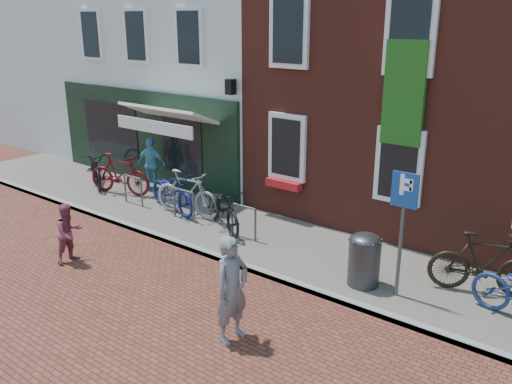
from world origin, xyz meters
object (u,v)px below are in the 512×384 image
Objects in this scene: woman at (232,289)px; bicycle_1 at (119,174)px; parking_sign at (403,212)px; boy at (69,233)px; bicycle_4 at (223,208)px; bicycle_2 at (172,191)px; bicycle_0 at (96,168)px; bicycle_3 at (187,193)px; cafe_person at (152,165)px; bicycle_5 at (484,263)px; litter_bin at (364,257)px.

woman reaches higher than bicycle_1.
parking_sign reaches higher than boy.
parking_sign is 4.96m from bicycle_4.
bicycle_1 is at bearing 37.06° from boy.
parking_sign is at bearing -24.37° from woman.
parking_sign is 1.16× the size of bicycle_2.
woman is at bearing -83.47° from bicycle_0.
bicycle_1 is at bearing 81.98° from bicycle_3.
cafe_person is 0.81× the size of bicycle_5.
bicycle_2 is 8.02m from bicycle_5.
litter_bin is 7.98m from cafe_person.
cafe_person is at bearing -40.10° from bicycle_0.
cafe_person reaches higher than bicycle_1.
bicycle_2 is at bearing 114.34° from bicycle_4.
bicycle_1 is 1.00× the size of bicycle_3.
boy is at bearing -102.40° from bicycle_0.
bicycle_1 is 10.33m from bicycle_5.
bicycle_0 is at bearing 175.28° from parking_sign.
boy is 8.53m from bicycle_5.
woman is at bearing -107.39° from litter_bin.
litter_bin is 0.55× the size of bicycle_2.
parking_sign is 1.16× the size of bicycle_0.
bicycle_4 is (-3.19, 3.42, -0.27)m from woman.
litter_bin is 4.14m from bicycle_4.
bicycle_3 reaches higher than bicycle_4.
bicycle_3 is (-4.59, 3.57, -0.21)m from woman.
bicycle_2 is 1.03× the size of bicycle_3.
bicycle_4 is at bearing 47.67° from woman.
bicycle_1 is at bearing 68.63° from woman.
bicycle_3 is at bearing 173.85° from parking_sign.
cafe_person is 9.78m from bicycle_5.
boy reaches higher than bicycle_2.
cafe_person is 0.79× the size of bicycle_4.
bicycle_1 is at bearing 115.62° from bicycle_4.
bicycle_0 is (-10.38, 0.86, -1.12)m from parking_sign.
boy is at bearing 171.03° from bicycle_3.
bicycle_5 is at bearing 29.27° from litter_bin.
cafe_person is (-7.83, 1.54, 0.23)m from litter_bin.
woman is 4.91m from bicycle_5.
woman reaches higher than bicycle_0.
woman is 8.22m from cafe_person.
parking_sign is at bearing 109.96° from bicycle_5.
bicycle_2 is at bearing 137.58° from cafe_person.
litter_bin is 0.47× the size of parking_sign.
woman is 4.76m from boy.
cafe_person is at bearing 65.96° from bicycle_5.
woman is 6.28m from bicycle_2.
litter_bin is 0.56× the size of bicycle_1.
boy is 4.84m from cafe_person.
bicycle_0 is 4.19m from bicycle_3.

